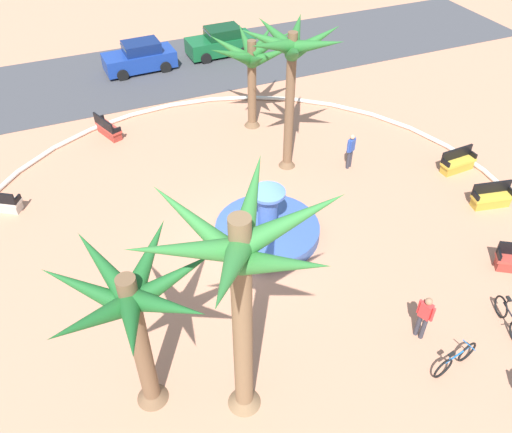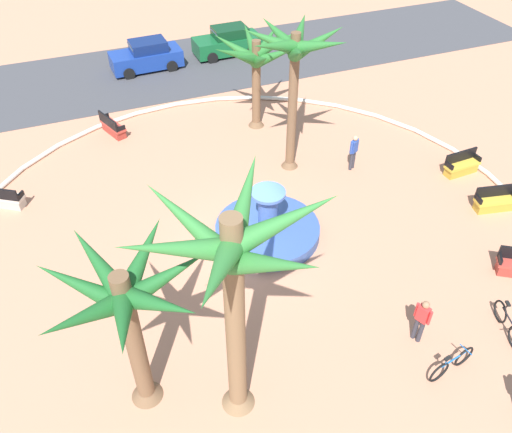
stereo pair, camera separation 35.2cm
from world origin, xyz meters
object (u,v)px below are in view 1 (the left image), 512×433
Objects in this scene: bench_southeast at (457,163)px; parked_car_leftmost at (140,57)px; palm_tree_by_curb at (241,274)px; bench_west at (491,198)px; palm_tree_mid_plaza at (291,57)px; palm_tree_far_side at (252,57)px; bicycle_by_lamppost at (509,319)px; bicycle_red_frame at (455,360)px; person_cyclist_photo at (424,316)px; bench_southwest at (1,203)px; person_pedestrian_stroll at (351,149)px; fountain at (267,229)px; parked_car_second at (221,42)px; bench_north at (108,129)px; palm_tree_near_fountain at (132,308)px.

parked_car_leftmost reaches higher than bench_southeast.
bench_west is (12.16, 4.15, -4.76)m from palm_tree_by_curb.
palm_tree_mid_plaza reaches higher than palm_tree_far_side.
parked_car_leftmost is (-6.08, 22.52, 0.40)m from bicycle_by_lamppost.
bicycle_red_frame is at bearing -89.80° from palm_tree_mid_plaza.
bench_southeast is 9.51m from person_cyclist_photo.
person_pedestrian_stroll is at bearing -11.03° from bench_southwest.
fountain is 5.72m from person_pedestrian_stroll.
palm_tree_mid_plaza is at bearing 103.34° from bicycle_by_lamppost.
bench_southeast is 1.00× the size of bench_southwest.
bench_west is 5.89m from person_pedestrian_stroll.
palm_tree_mid_plaza is 4.01m from palm_tree_far_side.
palm_tree_by_curb is 1.71× the size of parked_car_second.
palm_tree_far_side reaches higher than bench_north.
palm_tree_near_fountain reaches higher than bicycle_by_lamppost.
bench_west is at bearing -74.96° from parked_car_second.
palm_tree_by_curb is at bearing -113.37° from palm_tree_far_side.
bench_southeast is 0.40× the size of parked_car_leftmost.
bench_west and bench_north have the same top height.
person_cyclist_photo is (-6.81, -6.61, 0.60)m from bench_southeast.
parked_car_second is (4.02, 16.07, 0.48)m from fountain.
bench_west is 8.27m from bicycle_red_frame.
palm_tree_far_side is at bearing 10.72° from bench_southwest.
person_pedestrian_stroll is at bearing -85.69° from parked_car_second.
parked_car_leftmost is 1.01× the size of parked_car_second.
bicycle_red_frame is (6.70, -16.59, 0.04)m from bench_north.
palm_tree_mid_plaza is 1.53× the size of parked_car_second.
bicycle_red_frame is (8.19, -2.42, -3.42)m from palm_tree_near_fountain.
bicycle_red_frame is 0.42× the size of parked_car_leftmost.
palm_tree_near_fountain is 3.10× the size of bench_southeast.
parked_car_second reaches higher than bench_north.
bench_north is at bearing 119.75° from bicycle_by_lamppost.
bench_west is at bearing -56.07° from palm_tree_far_side.
palm_tree_far_side is at bearing 56.91° from palm_tree_near_fountain.
bench_north is at bearing 112.00° from bicycle_red_frame.
palm_tree_by_curb is at bearing -152.14° from bench_southeast.
parked_car_leftmost is at bearing 64.49° from bench_north.
palm_tree_near_fountain is 3.02× the size of bench_west.
palm_tree_mid_plaza is at bearing -96.69° from parked_car_second.
bicycle_by_lamppost is at bearing -87.32° from parked_car_second.
palm_tree_near_fountain is 11.33m from bench_southwest.
bicycle_red_frame is at bearing -70.22° from fountain.
palm_tree_far_side is 2.64× the size of bicycle_red_frame.
parked_car_leftmost and parked_car_second have the same top height.
parked_car_leftmost is at bearing 113.14° from palm_tree_far_side.
palm_tree_mid_plaza is 3.62× the size of bicycle_red_frame.
bench_southeast is (6.62, -3.18, -4.58)m from palm_tree_mid_plaza.
bicycle_by_lamppost is at bearing -74.89° from parked_car_leftmost.
palm_tree_by_curb is 1.53× the size of palm_tree_far_side.
fountain reaches higher than parked_car_leftmost.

